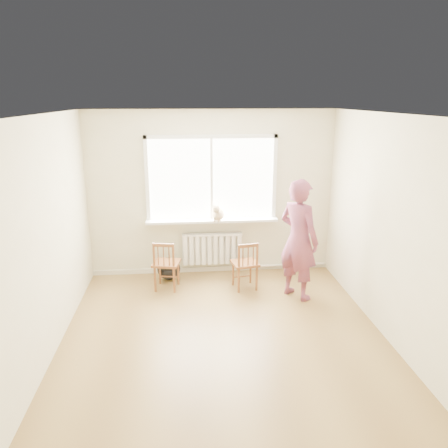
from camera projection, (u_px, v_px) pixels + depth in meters
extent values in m
plane|color=olive|center=(225.00, 340.00, 5.37)|extent=(4.50, 4.50, 0.00)
plane|color=white|center=(225.00, 114.00, 4.61)|extent=(4.50, 4.50, 0.00)
cube|color=beige|center=(211.00, 194.00, 7.14)|extent=(4.00, 0.01, 2.70)
cube|color=white|center=(211.00, 179.00, 7.05)|extent=(2.00, 0.02, 1.30)
cube|color=white|center=(211.00, 137.00, 6.84)|extent=(2.12, 0.05, 0.06)
cube|color=white|center=(147.00, 180.00, 6.94)|extent=(0.06, 0.05, 1.42)
cube|color=white|center=(274.00, 178.00, 7.12)|extent=(0.06, 0.05, 1.42)
cube|color=white|center=(212.00, 179.00, 7.03)|extent=(0.04, 0.05, 1.30)
cube|color=white|center=(212.00, 220.00, 7.15)|extent=(2.15, 0.22, 0.04)
cube|color=white|center=(212.00, 248.00, 7.35)|extent=(1.00, 0.02, 0.55)
cube|color=white|center=(212.00, 249.00, 7.30)|extent=(1.00, 0.10, 0.51)
cube|color=white|center=(212.00, 235.00, 7.23)|extent=(1.00, 0.12, 0.03)
cylinder|color=silver|center=(284.00, 265.00, 7.55)|extent=(1.40, 0.04, 0.04)
cube|color=beige|center=(212.00, 269.00, 7.49)|extent=(4.00, 0.03, 0.08)
cube|color=brown|center=(166.00, 263.00, 6.72)|extent=(0.46, 0.44, 0.04)
cylinder|color=brown|center=(178.00, 272.00, 6.90)|extent=(0.03, 0.03, 0.42)
cylinder|color=brown|center=(160.00, 272.00, 6.93)|extent=(0.03, 0.03, 0.42)
cylinder|color=brown|center=(174.00, 280.00, 6.62)|extent=(0.03, 0.03, 0.42)
cylinder|color=brown|center=(155.00, 279.00, 6.65)|extent=(0.03, 0.03, 0.42)
cylinder|color=brown|center=(174.00, 268.00, 6.57)|extent=(0.04, 0.04, 0.79)
cylinder|color=brown|center=(155.00, 268.00, 6.60)|extent=(0.04, 0.04, 0.79)
cube|color=brown|center=(163.00, 245.00, 6.48)|extent=(0.32, 0.10, 0.05)
cylinder|color=brown|center=(169.00, 256.00, 6.52)|extent=(0.02, 0.02, 0.32)
cylinder|color=brown|center=(164.00, 256.00, 6.53)|extent=(0.02, 0.02, 0.32)
cylinder|color=brown|center=(158.00, 255.00, 6.53)|extent=(0.02, 0.02, 0.32)
cube|color=brown|center=(245.00, 263.00, 6.74)|extent=(0.44, 0.43, 0.04)
cylinder|color=brown|center=(251.00, 271.00, 6.97)|extent=(0.03, 0.03, 0.41)
cylinder|color=brown|center=(233.00, 273.00, 6.89)|extent=(0.03, 0.03, 0.41)
cylinder|color=brown|center=(257.00, 278.00, 6.70)|extent=(0.03, 0.03, 0.41)
cylinder|color=brown|center=(239.00, 280.00, 6.62)|extent=(0.03, 0.03, 0.41)
cylinder|color=brown|center=(257.00, 267.00, 6.65)|extent=(0.04, 0.04, 0.77)
cylinder|color=brown|center=(239.00, 269.00, 6.57)|extent=(0.04, 0.04, 0.77)
cube|color=brown|center=(248.00, 246.00, 6.51)|extent=(0.31, 0.09, 0.05)
cylinder|color=brown|center=(253.00, 255.00, 6.57)|extent=(0.02, 0.02, 0.31)
cylinder|color=brown|center=(248.00, 256.00, 6.55)|extent=(0.02, 0.02, 0.31)
cylinder|color=brown|center=(243.00, 256.00, 6.53)|extent=(0.02, 0.02, 0.31)
imported|color=#BF3F6E|center=(299.00, 239.00, 6.32)|extent=(0.74, 0.78, 1.79)
ellipsoid|color=#D1B68E|center=(218.00, 214.00, 7.05)|extent=(0.27, 0.34, 0.22)
sphere|color=#D1B68E|center=(216.00, 209.00, 6.89)|extent=(0.12, 0.12, 0.12)
cone|color=#D1B68E|center=(214.00, 206.00, 6.88)|extent=(0.04, 0.04, 0.05)
cone|color=#D1B68E|center=(218.00, 206.00, 6.87)|extent=(0.04, 0.04, 0.05)
cylinder|color=#D1B68E|center=(220.00, 215.00, 7.22)|extent=(0.08, 0.19, 0.03)
cylinder|color=#D1B68E|center=(215.00, 219.00, 6.97)|extent=(0.03, 0.03, 0.11)
cylinder|color=#D1B68E|center=(219.00, 219.00, 6.96)|extent=(0.03, 0.03, 0.11)
ellipsoid|color=black|center=(169.00, 269.00, 7.10)|extent=(0.42, 0.34, 0.37)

